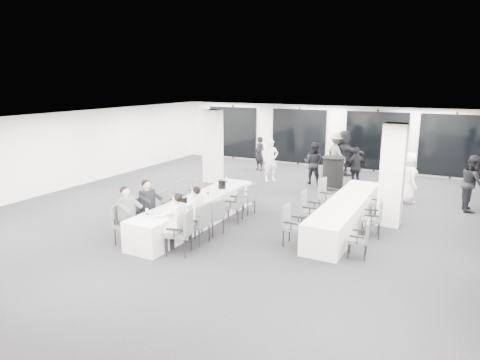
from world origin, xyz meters
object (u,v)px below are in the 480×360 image
(chair_main_left_mid, at_px, (169,204))
(standing_guest_b, at_px, (314,160))
(chair_main_right_near, at_px, (182,229))
(ice_bucket_far, at_px, (222,184))
(chair_main_right_fourth, at_px, (236,202))
(chair_side_right_far, at_px, (384,201))
(chair_side_right_mid, at_px, (375,216))
(standing_guest_f, at_px, (344,150))
(standing_guest_a, at_px, (271,157))
(standing_guest_d, at_px, (356,165))
(standing_guest_e, at_px, (409,174))
(ice_bucket_near, at_px, (183,201))
(chair_main_left_near, at_px, (123,221))
(banquet_table_side, at_px, (346,214))
(chair_main_left_fourth, at_px, (185,195))
(banquet_table_main, at_px, (197,211))
(chair_main_right_far, at_px, (248,197))
(chair_side_left_mid, at_px, (309,208))
(standing_guest_h, at_px, (473,180))
(chair_side_left_near, at_px, (291,223))
(chair_main_left_far, at_px, (201,191))
(cocktail_table, at_px, (333,173))
(chair_main_right_mid, at_px, (215,215))
(chair_side_left_far, at_px, (327,193))
(chair_main_left_second, at_px, (144,213))
(standing_guest_c, at_px, (337,151))
(chair_side_right_near, at_px, (361,237))
(chair_main_right_second, at_px, (200,221))

(chair_main_left_mid, height_order, standing_guest_b, standing_guest_b)
(chair_main_right_near, bearing_deg, ice_bucket_far, -0.79)
(chair_main_right_fourth, distance_m, chair_side_right_far, 4.19)
(chair_side_right_mid, xyz_separation_m, standing_guest_f, (-2.55, 6.88, 0.52))
(standing_guest_a, height_order, standing_guest_d, standing_guest_a)
(standing_guest_e, height_order, ice_bucket_near, standing_guest_e)
(chair_main_left_near, relative_size, ice_bucket_near, 4.09)
(banquet_table_side, bearing_deg, standing_guest_e, 70.49)
(chair_main_left_fourth, distance_m, chair_main_right_near, 3.03)
(standing_guest_d, height_order, standing_guest_e, standing_guest_e)
(chair_main_right_fourth, relative_size, standing_guest_b, 0.55)
(banquet_table_main, bearing_deg, chair_main_right_far, 60.55)
(chair_side_left_mid, distance_m, standing_guest_d, 5.08)
(chair_main_left_fourth, bearing_deg, standing_guest_h, 131.16)
(banquet_table_side, distance_m, standing_guest_f, 6.73)
(standing_guest_a, bearing_deg, chair_side_left_near, -112.01)
(chair_side_left_mid, height_order, chair_side_right_far, chair_side_left_mid)
(banquet_table_side, relative_size, chair_main_left_far, 5.52)
(chair_main_left_near, relative_size, chair_main_right_fourth, 0.98)
(chair_side_right_far, relative_size, standing_guest_d, 0.57)
(ice_bucket_near, bearing_deg, cocktail_table, 71.80)
(banquet_table_main, distance_m, standing_guest_a, 5.81)
(chair_main_left_near, height_order, standing_guest_e, standing_guest_e)
(banquet_table_main, xyz_separation_m, chair_side_left_mid, (2.84, 1.08, 0.21))
(chair_main_right_mid, height_order, chair_side_left_far, chair_side_left_far)
(chair_main_left_second, xyz_separation_m, standing_guest_c, (2.50, 9.33, 0.45))
(chair_main_right_near, height_order, chair_side_left_far, chair_main_right_near)
(chair_side_left_near, height_order, chair_side_right_mid, chair_side_left_near)
(standing_guest_d, relative_size, ice_bucket_far, 6.80)
(standing_guest_a, xyz_separation_m, standing_guest_b, (1.64, 0.32, -0.03))
(chair_main_right_far, xyz_separation_m, chair_side_left_near, (2.01, -1.69, 0.03))
(standing_guest_b, bearing_deg, chair_main_right_far, 88.00)
(chair_main_left_second, distance_m, ice_bucket_near, 1.07)
(chair_side_right_near, bearing_deg, standing_guest_f, 9.95)
(banquet_table_side, height_order, chair_main_right_second, chair_main_right_second)
(chair_main_right_far, height_order, standing_guest_e, standing_guest_e)
(chair_main_right_near, bearing_deg, chair_side_left_mid, -48.55)
(chair_main_left_fourth, height_order, ice_bucket_near, chair_main_left_fourth)
(chair_main_left_far, xyz_separation_m, chair_main_right_far, (1.66, -0.00, 0.02))
(chair_side_left_mid, distance_m, chair_side_left_far, 1.65)
(chair_main_left_near, distance_m, standing_guest_e, 9.04)
(chair_side_left_near, distance_m, standing_guest_f, 8.45)
(chair_side_right_far, bearing_deg, chair_main_right_near, 149.15)
(chair_main_left_second, height_order, chair_side_right_mid, chair_main_left_second)
(chair_main_left_second, xyz_separation_m, chair_main_left_mid, (0.01, 1.04, -0.04))
(chair_main_left_mid, relative_size, chair_main_left_far, 1.00)
(chair_main_left_fourth, relative_size, standing_guest_b, 0.56)
(standing_guest_h, bearing_deg, standing_guest_b, 68.83)
(chair_main_left_mid, height_order, chair_main_right_near, chair_main_right_near)
(banquet_table_side, height_order, cocktail_table, cocktail_table)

